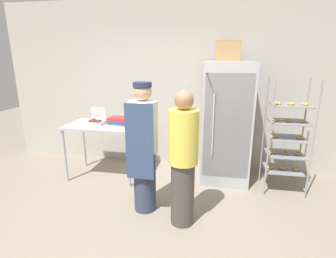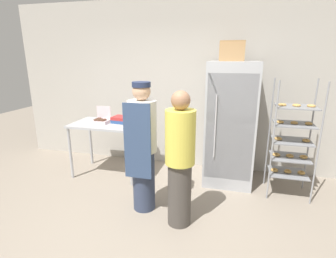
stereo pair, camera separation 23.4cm
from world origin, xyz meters
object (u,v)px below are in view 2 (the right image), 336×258
Objects in this scene: person_customer at (180,160)px; person_baker at (143,146)px; binder_stack at (123,121)px; baking_rack at (292,141)px; donut_box at (101,120)px; blender_pitcher at (134,114)px; cardboard_storage_box at (232,51)px; refrigerator at (230,124)px.

person_baker is at bearing 158.95° from person_customer.
person_baker is at bearing -51.90° from binder_stack.
baking_rack is 6.33× the size of donut_box.
baking_rack is 4.85× the size of binder_stack.
blender_pitcher is 1.68m from person_customer.
cardboard_storage_box reaches higher than person_customer.
baking_rack is 2.47m from binder_stack.
cardboard_storage_box is at bearing 2.51° from blender_pitcher.
binder_stack is 0.21× the size of person_baker.
cardboard_storage_box reaches higher than binder_stack.
cardboard_storage_box is 1.87m from person_customer.
person_baker reaches higher than baking_rack.
donut_box is at bearing 168.34° from binder_stack.
blender_pitcher reaches higher than binder_stack.
binder_stack is at bearing -11.66° from donut_box.
refrigerator is 5.50× the size of binder_stack.
donut_box is at bearing -151.62° from blender_pitcher.
refrigerator is 1.41m from person_customer.
person_baker is (-0.98, -1.17, -1.14)m from cardboard_storage_box.
refrigerator is at bearing 12.33° from binder_stack.
person_customer is (-0.51, -1.31, -0.12)m from refrigerator.
binder_stack is 1.47m from person_customer.
donut_box reaches higher than binder_stack.
refrigerator is at bearing 7.37° from donut_box.
binder_stack is 0.21× the size of person_customer.
cardboard_storage_box reaches higher than refrigerator.
refrigerator is 1.51m from person_baker.
person_customer reaches higher than donut_box.
cardboard_storage_box reaches higher than person_baker.
baking_rack is 1.00× the size of person_baker.
blender_pitcher is at bearing 82.32° from binder_stack.
donut_box is 0.16× the size of person_customer.
donut_box is 1.33m from person_baker.
refrigerator reaches higher than binder_stack.
donut_box is 1.02× the size of blender_pitcher.
person_baker is at bearing -129.94° from cardboard_storage_box.
binder_stack is 0.95× the size of cardboard_storage_box.
binder_stack is at bearing -177.04° from baking_rack.
refrigerator is at bearing 68.70° from person_customer.
baking_rack is 1.73m from person_customer.
person_customer is at bearing -50.82° from blender_pitcher.
baking_rack is 1.03× the size of person_customer.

